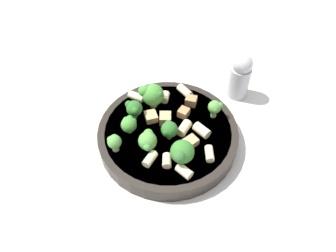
# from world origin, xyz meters

# --- Properties ---
(ground_plane) EXTENTS (2.00, 2.00, 0.00)m
(ground_plane) POSITION_xyz_m (0.00, 0.00, 0.00)
(ground_plane) COLOR beige
(pasta_bowl) EXTENTS (0.24, 0.24, 0.03)m
(pasta_bowl) POSITION_xyz_m (0.00, 0.00, 0.02)
(pasta_bowl) COLOR #28231E
(pasta_bowl) RESTS_ON ground_plane
(broccoli_floret_0) EXTENTS (0.04, 0.04, 0.05)m
(broccoli_floret_0) POSITION_xyz_m (-0.06, 0.03, 0.06)
(broccoli_floret_0) COLOR #9EC175
(broccoli_floret_0) RESTS_ON pasta_bowl
(broccoli_floret_1) EXTENTS (0.03, 0.03, 0.03)m
(broccoli_floret_1) POSITION_xyz_m (-0.05, -0.04, 0.05)
(broccoli_floret_1) COLOR #93B766
(broccoli_floret_1) RESTS_ON pasta_bowl
(broccoli_floret_2) EXTENTS (0.03, 0.03, 0.04)m
(broccoli_floret_2) POSITION_xyz_m (-0.06, -0.01, 0.05)
(broccoli_floret_2) COLOR #9EC175
(broccoli_floret_2) RESTS_ON pasta_bowl
(broccoli_floret_3) EXTENTS (0.04, 0.04, 0.04)m
(broccoli_floret_3) POSITION_xyz_m (0.06, -0.04, 0.05)
(broccoli_floret_3) COLOR #84AD60
(broccoli_floret_3) RESTS_ON pasta_bowl
(broccoli_floret_4) EXTENTS (0.03, 0.03, 0.03)m
(broccoli_floret_4) POSITION_xyz_m (-0.00, -0.05, 0.05)
(broccoli_floret_4) COLOR #9EC175
(broccoli_floret_4) RESTS_ON pasta_bowl
(broccoli_floret_5) EXTENTS (0.02, 0.02, 0.03)m
(broccoli_floret_5) POSITION_xyz_m (0.04, 0.08, 0.05)
(broccoli_floret_5) COLOR #93B766
(broccoli_floret_5) RESTS_ON pasta_bowl
(broccoli_floret_6) EXTENTS (0.03, 0.03, 0.03)m
(broccoli_floret_6) POSITION_xyz_m (0.01, -0.01, 0.05)
(broccoli_floret_6) COLOR #84AD60
(broccoli_floret_6) RESTS_ON pasta_bowl
(broccoli_floret_7) EXTENTS (0.02, 0.02, 0.03)m
(broccoli_floret_7) POSITION_xyz_m (-0.04, -0.08, 0.05)
(broccoli_floret_7) COLOR #9EC175
(broccoli_floret_7) RESTS_ON pasta_bowl
(rigatoni_0) EXTENTS (0.02, 0.02, 0.01)m
(rigatoni_0) POSITION_xyz_m (-0.05, 0.05, 0.04)
(rigatoni_0) COLOR beige
(rigatoni_0) RESTS_ON pasta_bowl
(rigatoni_1) EXTENTS (0.03, 0.02, 0.02)m
(rigatoni_1) POSITION_xyz_m (0.05, 0.03, 0.04)
(rigatoni_1) COLOR beige
(rigatoni_1) RESTS_ON pasta_bowl
(rigatoni_2) EXTENTS (0.02, 0.03, 0.01)m
(rigatoni_2) POSITION_xyz_m (0.02, -0.07, 0.04)
(rigatoni_2) COLOR beige
(rigatoni_2) RESTS_ON pasta_bowl
(rigatoni_3) EXTENTS (0.03, 0.02, 0.01)m
(rigatoni_3) POSITION_xyz_m (0.07, -0.05, 0.04)
(rigatoni_3) COLOR beige
(rigatoni_3) RESTS_ON pasta_bowl
(rigatoni_4) EXTENTS (0.02, 0.03, 0.02)m
(rigatoni_4) POSITION_xyz_m (0.02, 0.01, 0.04)
(rigatoni_4) COLOR beige
(rigatoni_4) RESTS_ON pasta_bowl
(rigatoni_5) EXTENTS (0.02, 0.03, 0.01)m
(rigatoni_5) POSITION_xyz_m (0.04, -0.05, 0.04)
(rigatoni_5) COLOR beige
(rigatoni_5) RESTS_ON pasta_bowl
(rigatoni_6) EXTENTS (0.03, 0.03, 0.01)m
(rigatoni_6) POSITION_xyz_m (0.08, 0.00, 0.04)
(rigatoni_6) COLOR beige
(rigatoni_6) RESTS_ON pasta_bowl
(rigatoni_7) EXTENTS (0.03, 0.02, 0.01)m
(rigatoni_7) POSITION_xyz_m (-0.09, 0.02, 0.04)
(rigatoni_7) COLOR beige
(rigatoni_7) RESTS_ON pasta_bowl
(rigatoni_8) EXTENTS (0.03, 0.02, 0.01)m
(rigatoni_8) POSITION_xyz_m (-0.03, 0.09, 0.04)
(rigatoni_8) COLOR beige
(rigatoni_8) RESTS_ON pasta_bowl
(chicken_chunk_0) EXTENTS (0.03, 0.03, 0.01)m
(chicken_chunk_0) POSITION_xyz_m (-0.04, -0.00, 0.03)
(chicken_chunk_0) COLOR tan
(chicken_chunk_0) RESTS_ON pasta_bowl
(chicken_chunk_1) EXTENTS (0.02, 0.02, 0.01)m
(chicken_chunk_1) POSITION_xyz_m (-0.00, 0.04, 0.04)
(chicken_chunk_1) COLOR #A87A4C
(chicken_chunk_1) RESTS_ON pasta_bowl
(chicken_chunk_2) EXTENTS (0.02, 0.02, 0.02)m
(chicken_chunk_2) POSITION_xyz_m (-0.01, 0.07, 0.04)
(chicken_chunk_2) COLOR #A87A4C
(chicken_chunk_2) RESTS_ON pasta_bowl
(chicken_chunk_3) EXTENTS (0.03, 0.03, 0.02)m
(chicken_chunk_3) POSITION_xyz_m (-0.02, 0.01, 0.04)
(chicken_chunk_3) COLOR tan
(chicken_chunk_3) RESTS_ON pasta_bowl
(chicken_chunk_4) EXTENTS (0.02, 0.02, 0.01)m
(chicken_chunk_4) POSITION_xyz_m (0.05, -0.00, 0.03)
(chicken_chunk_4) COLOR tan
(chicken_chunk_4) RESTS_ON pasta_bowl
(pepper_shaker) EXTENTS (0.04, 0.04, 0.09)m
(pepper_shaker) POSITION_xyz_m (0.03, 0.17, 0.05)
(pepper_shaker) COLOR #B2B2B7
(pepper_shaker) RESTS_ON ground_plane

